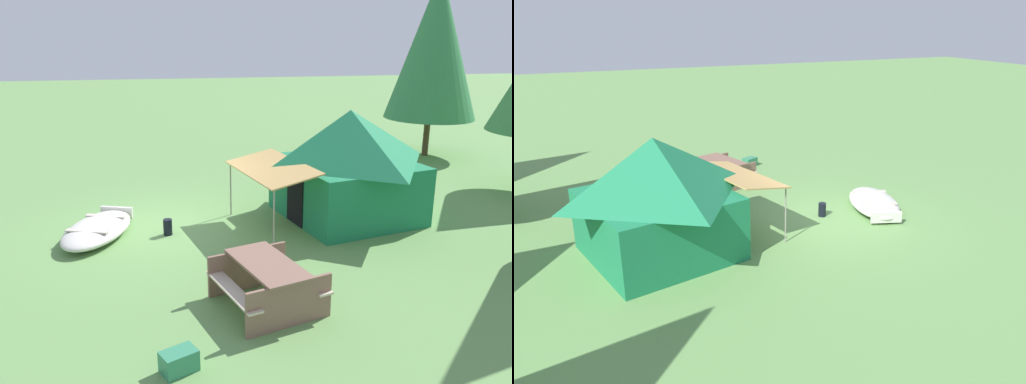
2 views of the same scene
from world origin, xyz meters
TOP-DOWN VIEW (x-y plane):
  - ground_plane at (0.00, 0.00)m, footprint 80.00×80.00m
  - beached_rowboat at (0.35, -1.57)m, footprint 2.69×1.94m
  - canvas_cabin_tent at (0.01, 4.34)m, footprint 3.81×4.77m
  - picnic_table at (4.04, 1.54)m, footprint 2.02×1.93m
  - cooler_box at (5.55, 0.01)m, footprint 0.49×0.57m
  - fuel_can at (0.47, -0.03)m, footprint 0.20×0.20m
  - pine_tree_back_left at (-5.85, 9.52)m, footprint 3.20×3.20m

SIDE VIEW (x-z plane):
  - ground_plane at x=0.00m, z-range 0.00..0.00m
  - cooler_box at x=5.55m, z-range 0.00..0.31m
  - fuel_can at x=0.47m, z-range 0.00..0.37m
  - beached_rowboat at x=0.35m, z-range 0.01..0.38m
  - picnic_table at x=4.04m, z-range 0.09..0.89m
  - canvas_cabin_tent at x=0.01m, z-range 0.05..2.70m
  - pine_tree_back_left at x=-5.85m, z-range 0.69..7.13m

